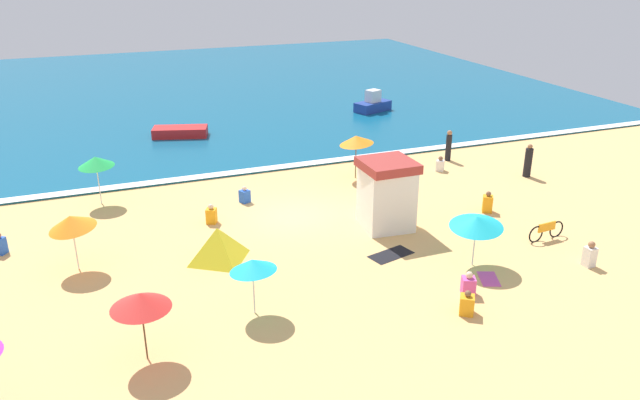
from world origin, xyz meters
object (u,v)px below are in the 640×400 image
beach_umbrella_4 (477,222)px  small_boat_0 (373,104)px  beachgoer_3 (211,215)px  small_boat_1 (180,132)px  beach_umbrella_3 (71,222)px  beachgoer_10 (590,255)px  beachgoer_0 (467,304)px  lifeguard_cabana (387,194)px  beachgoer_2 (468,285)px  beachgoer_9 (245,196)px  parked_bicycle (546,231)px  beach_umbrella_1 (253,265)px  beachgoer_1 (488,203)px  beachgoer_4 (528,162)px  beachgoer_7 (449,146)px  beach_umbrella_2 (96,162)px  beach_tent (218,244)px  beachgoer_5 (0,245)px  beach_umbrella_5 (356,140)px  beach_umbrella_0 (140,301)px  beachgoer_6 (440,165)px

beach_umbrella_4 → small_boat_0: (6.60, 22.32, -1.16)m
beachgoer_3 → small_boat_1: beachgoer_3 is taller
beach_umbrella_3 → beachgoer_10: (17.65, -6.55, -1.44)m
small_boat_1 → beachgoer_0: bearing=-77.3°
lifeguard_cabana → beachgoer_3: size_ratio=3.36×
beachgoer_2 → beachgoer_9: (-4.96, 10.79, -0.03)m
beach_umbrella_3 → parked_bicycle: beach_umbrella_3 is taller
beach_umbrella_1 → beachgoer_9: size_ratio=2.72×
beach_umbrella_4 → beachgoer_1: 5.51m
beachgoer_4 → beachgoer_7: 4.44m
beach_umbrella_1 → beach_umbrella_2: bearing=109.7°
beachgoer_1 → small_boat_1: beachgoer_1 is taller
beach_umbrella_3 → small_boat_1: size_ratio=0.63×
beachgoer_0 → beach_tent: bearing=134.9°
parked_bicycle → beachgoer_3: 13.87m
beachgoer_4 → beachgoer_5: bearing=179.7°
beachgoer_7 → small_boat_0: beachgoer_7 is taller
beach_umbrella_5 → beachgoer_5: size_ratio=2.63×
beach_umbrella_3 → beachgoer_4: 21.98m
beach_umbrella_2 → beachgoer_4: (20.71, -4.07, -1.22)m
beach_umbrella_4 → beachgoer_5: 18.05m
beachgoer_0 → parked_bicycle: bearing=30.2°
beach_umbrella_5 → beachgoer_9: beach_umbrella_5 is taller
beach_umbrella_3 → beachgoer_5: 3.96m
beach_umbrella_0 → beach_umbrella_5: 16.59m
beach_umbrella_5 → beachgoer_9: (-6.14, -1.17, -1.69)m
lifeguard_cabana → beach_umbrella_1: 8.31m
lifeguard_cabana → beachgoer_3: (-6.79, 3.00, -1.12)m
beachgoer_5 → beachgoer_9: 10.26m
small_boat_1 → beach_umbrella_3: bearing=-111.7°
beach_tent → beachgoer_6: (13.14, 5.73, -0.31)m
beach_umbrella_2 → beach_umbrella_4: (12.55, -11.29, -0.27)m
beachgoer_3 → beach_umbrella_2: bearing=137.0°
beachgoer_4 → beachgoer_2: bearing=-136.7°
beach_umbrella_3 → beach_umbrella_0: bearing=-75.0°
beach_umbrella_1 → beachgoer_0: (6.35, -2.51, -1.38)m
beachgoer_7 → beachgoer_9: beachgoer_7 is taller
beach_umbrella_0 → beach_umbrella_4: beach_umbrella_0 is taller
beachgoer_10 → beachgoer_9: bearing=134.0°
beachgoer_3 → beachgoer_7: 14.50m
beachgoer_2 → beachgoer_6: 12.75m
beach_umbrella_4 → beach_umbrella_5: 10.22m
small_boat_0 → beachgoer_4: bearing=-84.1°
beachgoer_4 → beach_umbrella_4: bearing=-138.5°
beach_umbrella_1 → beachgoer_10: size_ratio=2.13×
beach_umbrella_3 → beachgoer_7: (19.44, 6.03, -1.05)m
beach_umbrella_3 → beach_umbrella_5: 14.49m
beach_umbrella_2 → beachgoer_6: (17.00, -1.69, -1.69)m
beach_tent → beachgoer_4: 17.18m
beachgoer_3 → beach_tent: bearing=-97.5°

